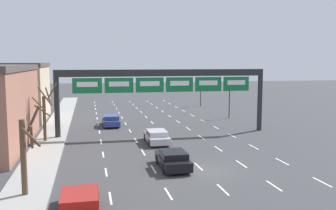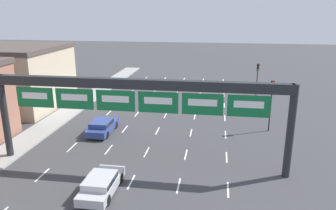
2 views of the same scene
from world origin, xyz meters
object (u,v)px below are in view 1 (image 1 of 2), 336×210
sign_gantry (164,82)px  traffic_light_mid_block (201,87)px  traffic_light_near_gantry (230,92)px  car_red (80,203)px  tree_bare_second (25,152)px  car_black (173,159)px  car_silver (157,136)px  tree_bare_closest (45,112)px  car_blue (111,120)px

sign_gantry → traffic_light_mid_block: sign_gantry is taller
traffic_light_near_gantry → car_red: bearing=-123.3°
sign_gantry → car_red: sign_gantry is taller
tree_bare_second → traffic_light_mid_block: bearing=60.5°
car_red → car_black: 9.56m
sign_gantry → tree_bare_second: size_ratio=4.35×
traffic_light_mid_block → tree_bare_second: tree_bare_second is taller
car_silver → car_red: size_ratio=0.96×
tree_bare_second → traffic_light_near_gantry: bearing=49.2°
car_red → car_black: size_ratio=1.11×
traffic_light_mid_block → tree_bare_closest: 33.41m
traffic_light_near_gantry → tree_bare_closest: size_ratio=0.93×
tree_bare_closest → tree_bare_second: (0.51, -14.60, -0.26)m
car_blue → car_red: bearing=-96.7°
traffic_light_mid_block → tree_bare_second: (-22.12, -39.17, -0.59)m
sign_gantry → car_silver: bearing=-110.9°
sign_gantry → traffic_light_near_gantry: size_ratio=4.37×
sign_gantry → car_silver: size_ratio=4.83×
tree_bare_second → car_black: bearing=22.2°
sign_gantry → car_silver: sign_gantry is taller
sign_gantry → tree_bare_closest: sign_gantry is taller
car_blue → car_red: 26.07m
traffic_light_mid_block → car_black: bearing=-110.0°
car_blue → sign_gantry: bearing=-50.7°
car_silver → traffic_light_mid_block: 29.87m
car_silver → car_black: size_ratio=1.07×
car_black → sign_gantry: bearing=81.3°
car_red → tree_bare_closest: tree_bare_closest is taller
sign_gantry → tree_bare_closest: bearing=-172.1°
car_black → car_blue: bearing=99.9°
sign_gantry → car_red: size_ratio=4.65×
sign_gantry → car_blue: size_ratio=4.80×
car_blue → traffic_light_near_gantry: size_ratio=0.91×
car_red → tree_bare_closest: bearing=100.9°
car_blue → traffic_light_near_gantry: 16.45m
car_blue → traffic_light_mid_block: 23.32m
car_black → traffic_light_mid_block: bearing=70.0°
car_silver → car_red: car_red is taller
traffic_light_near_gantry → traffic_light_mid_block: bearing=89.2°
car_blue → tree_bare_second: 23.37m
sign_gantry → tree_bare_second: 19.88m
traffic_light_mid_block → car_red: bearing=-114.2°
car_silver → tree_bare_second: 15.62m
car_silver → traffic_light_near_gantry: (12.32, 13.28, 2.90)m
car_black → tree_bare_second: size_ratio=0.85×
car_red → tree_bare_closest: 18.45m
sign_gantry → car_black: (-1.90, -12.42, -4.77)m
car_blue → car_black: car_blue is taller
car_black → traffic_light_near_gantry: 25.25m
car_blue → tree_bare_second: tree_bare_second is taller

